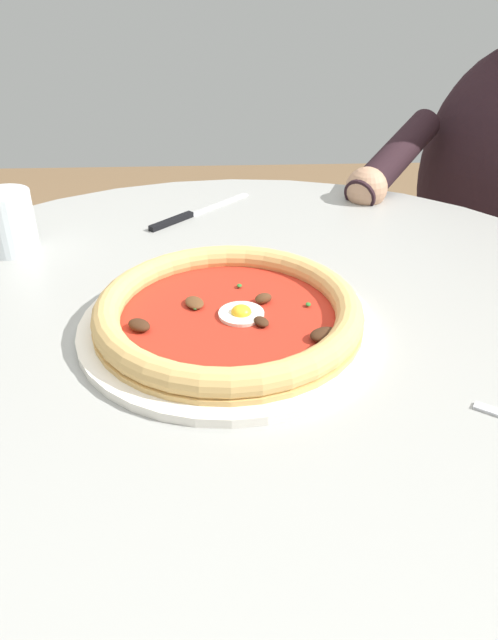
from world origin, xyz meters
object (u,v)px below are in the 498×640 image
Objects in this scene: water_glass at (8,225)px; steak_knife at (187,216)px; pizza_on_plate at (228,315)px; diner_person at (492,276)px; dining_table at (242,421)px.

water_glass is 0.53× the size of steak_knife.
pizza_on_plate is 0.28× the size of diner_person.
pizza_on_plate is at bearing -169.88° from steak_knife.
dining_table is at bearing -127.79° from water_glass.
steak_knife is at bearing 11.86° from dining_table.
water_glass is (0.24, 0.31, 0.16)m from dining_table.
diner_person is at bearing -72.46° from steak_knife.
dining_table is 6.71× the size of steak_knife.
water_glass reaches higher than dining_table.
dining_table is 0.77m from diner_person.
diner_person is at bearing -44.53° from dining_table.
dining_table is 0.43m from water_glass.
pizza_on_plate is 0.34m from steak_knife.
pizza_on_plate is 0.38m from water_glass.
dining_table is at bearing -168.14° from steak_knife.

